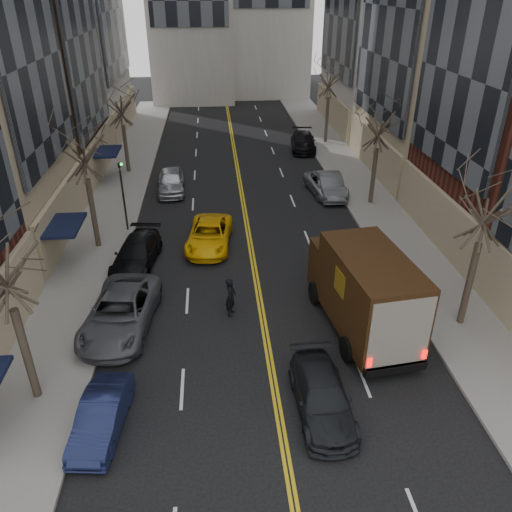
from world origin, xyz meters
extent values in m
cube|color=slate|center=(-9.00, 27.00, 0.07)|extent=(4.00, 66.00, 0.15)
cube|color=slate|center=(9.00, 27.00, 0.07)|extent=(4.00, 66.00, 0.15)
cube|color=#4C301E|center=(-15.50, 33.00, 12.00)|extent=(9.00, 12.00, 24.00)
cube|color=black|center=(-10.00, 18.00, 2.40)|extent=(2.00, 3.00, 0.15)
cube|color=black|center=(-10.90, 18.00, 1.35)|extent=(0.20, 3.00, 2.50)
cube|color=black|center=(-10.00, 31.00, 2.40)|extent=(2.00, 3.00, 0.15)
cube|color=black|center=(-10.90, 31.00, 1.35)|extent=(0.20, 3.00, 2.50)
cylinder|color=#382D23|center=(-8.80, 8.00, 2.06)|extent=(0.30, 0.30, 3.83)
cylinder|color=#382D23|center=(-8.80, 20.00, 2.17)|extent=(0.30, 0.30, 4.05)
cylinder|color=#382D23|center=(-8.80, 33.00, 1.99)|extent=(0.30, 0.30, 3.69)
cylinder|color=#382D23|center=(8.80, 11.00, 2.13)|extent=(0.30, 0.30, 3.96)
cylinder|color=#382D23|center=(8.80, 25.00, 2.04)|extent=(0.30, 0.30, 3.78)
cylinder|color=#382D23|center=(8.80, 40.00, 2.22)|extent=(0.30, 0.30, 4.14)
cylinder|color=black|center=(-7.40, 22.00, 2.05)|extent=(0.12, 0.12, 3.80)
imported|color=black|center=(-7.40, 22.00, 4.40)|extent=(0.15, 0.18, 0.90)
sphere|color=#0CE526|center=(-7.25, 21.90, 4.35)|extent=(0.14, 0.14, 0.14)
cube|color=black|center=(4.20, 11.13, 0.61)|extent=(3.33, 7.40, 0.34)
cube|color=black|center=(3.87, 13.73, 1.73)|extent=(2.84, 2.21, 2.35)
cube|color=black|center=(4.28, 10.52, 2.23)|extent=(3.34, 5.76, 3.35)
cube|color=black|center=(4.63, 7.72, 0.61)|extent=(2.57, 0.52, 0.34)
cube|color=red|center=(3.52, 7.55, 1.12)|extent=(0.21, 0.09, 0.39)
cube|color=red|center=(5.74, 7.83, 1.12)|extent=(0.21, 0.09, 0.39)
cube|color=gold|center=(2.92, 10.40, 2.90)|extent=(0.17, 1.00, 1.01)
cube|color=gold|center=(5.62, 10.74, 2.90)|extent=(0.17, 1.00, 1.01)
cylinder|color=black|center=(2.60, 13.29, 0.54)|extent=(0.44, 1.10, 1.07)
cylinder|color=black|center=(5.21, 13.62, 0.54)|extent=(0.44, 1.10, 1.07)
cylinder|color=black|center=(3.13, 9.08, 0.54)|extent=(0.44, 1.10, 1.07)
cylinder|color=black|center=(5.74, 9.41, 0.54)|extent=(0.44, 1.10, 1.07)
imported|color=black|center=(1.53, 6.46, 0.67)|extent=(1.97, 4.63, 1.33)
cube|color=black|center=(1.53, 7.12, 1.19)|extent=(0.13, 0.04, 0.09)
cube|color=blue|center=(1.53, 7.09, 1.19)|extent=(0.10, 0.01, 0.06)
imported|color=#F5B70A|center=(-2.37, 19.64, 0.72)|extent=(2.97, 5.39, 1.43)
imported|color=black|center=(-1.43, 12.69, 0.95)|extent=(0.65, 0.80, 1.90)
imported|color=#13193C|center=(-6.10, 6.25, 0.64)|extent=(1.78, 4.00, 1.28)
imported|color=#4D4F54|center=(-6.30, 12.10, 0.82)|extent=(3.39, 6.16, 1.63)
imported|color=black|center=(-6.30, 17.70, 0.72)|extent=(2.68, 5.22, 1.45)
imported|color=#B9BAC1|center=(-5.10, 28.54, 0.80)|extent=(2.12, 4.78, 1.60)
imported|color=#4D5054|center=(6.30, 26.76, 0.77)|extent=(1.75, 4.72, 1.54)
imported|color=#A4A7AB|center=(6.10, 27.20, 0.68)|extent=(2.83, 5.11, 1.35)
imported|color=black|center=(6.30, 38.02, 0.76)|extent=(2.74, 5.48, 1.53)
camera|label=1|loc=(-1.95, -6.35, 13.55)|focal=35.00mm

